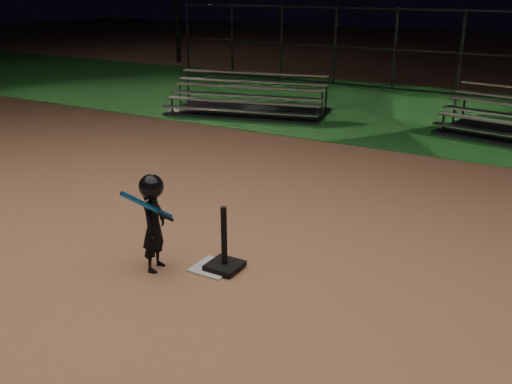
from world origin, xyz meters
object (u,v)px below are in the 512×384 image
at_px(child_batter, 153,220).
at_px(home_plate, 213,268).
at_px(batting_tee, 224,257).
at_px(bleacher_left, 248,105).

bearing_deg(child_batter, home_plate, -72.86).
height_order(home_plate, child_batter, child_batter).
bearing_deg(batting_tee, bleacher_left, 119.17).
height_order(home_plate, bleacher_left, bleacher_left).
bearing_deg(home_plate, child_batter, -149.54).
bearing_deg(child_batter, bleacher_left, 10.55).
relative_size(home_plate, batting_tee, 0.59).
xyz_separation_m(home_plate, batting_tee, (0.13, 0.04, 0.15)).
distance_m(home_plate, batting_tee, 0.21).
height_order(child_batter, bleacher_left, child_batter).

